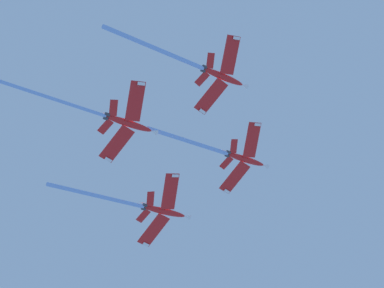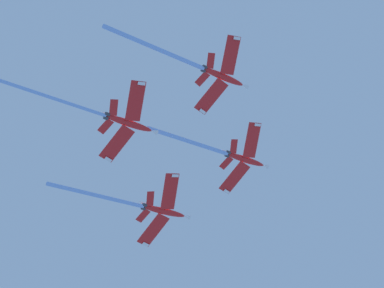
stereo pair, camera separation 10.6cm
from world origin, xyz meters
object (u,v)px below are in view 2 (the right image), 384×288
jet_lead (228,154)px  jet_right_wing (201,67)px  jet_slot (110,117)px  jet_left_wing (144,207)px

jet_lead → jet_right_wing: 24.91m
jet_right_wing → jet_slot: size_ratio=0.96×
jet_left_wing → jet_right_wing: (25.81, 24.80, -0.40)m
jet_right_wing → jet_lead: bearing=-175.5°
jet_left_wing → jet_slot: bearing=5.7°
jet_right_wing → jet_slot: 23.92m
jet_left_wing → jet_right_wing: size_ratio=0.96×
jet_left_wing → jet_lead: bearing=83.4°
jet_slot → jet_lead: bearing=135.7°
jet_lead → jet_left_wing: 24.70m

